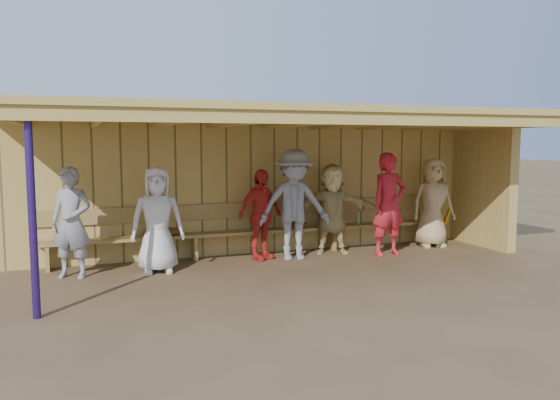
# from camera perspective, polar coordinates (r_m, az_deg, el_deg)

# --- Properties ---
(ground) EXTENTS (90.00, 90.00, 0.00)m
(ground) POSITION_cam_1_polar(r_m,az_deg,el_deg) (8.83, 0.79, -7.02)
(ground) COLOR brown
(ground) RESTS_ON ground
(player_a) EXTENTS (0.71, 0.60, 1.65)m
(player_a) POSITION_cam_1_polar(r_m,az_deg,el_deg) (8.58, -20.97, -2.21)
(player_a) COLOR gray
(player_a) RESTS_ON ground
(player_b) EXTENTS (0.83, 0.58, 1.63)m
(player_b) POSITION_cam_1_polar(r_m,az_deg,el_deg) (8.55, -12.69, -2.03)
(player_b) COLOR silver
(player_b) RESTS_ON ground
(player_d) EXTENTS (0.98, 0.70, 1.54)m
(player_d) POSITION_cam_1_polar(r_m,az_deg,el_deg) (9.28, -2.07, -1.53)
(player_d) COLOR red
(player_d) RESTS_ON ground
(player_e) EXTENTS (1.31, 0.87, 1.88)m
(player_e) POSITION_cam_1_polar(r_m,az_deg,el_deg) (9.29, 1.48, -0.47)
(player_e) COLOR gray
(player_e) RESTS_ON ground
(player_f) EXTENTS (1.58, 0.92, 1.62)m
(player_f) POSITION_cam_1_polar(r_m,az_deg,el_deg) (9.82, 5.51, -0.91)
(player_f) COLOR #D9C37A
(player_f) RESTS_ON ground
(player_g) EXTENTS (0.69, 0.47, 1.82)m
(player_g) POSITION_cam_1_polar(r_m,az_deg,el_deg) (9.81, 11.32, -0.43)
(player_g) COLOR red
(player_g) RESTS_ON ground
(player_h) EXTENTS (0.91, 0.68, 1.69)m
(player_h) POSITION_cam_1_polar(r_m,az_deg,el_deg) (10.80, 15.70, -0.28)
(player_h) COLOR tan
(player_h) RESTS_ON ground
(dugout_structure) EXTENTS (8.80, 3.20, 2.50)m
(dugout_structure) POSITION_cam_1_polar(r_m,az_deg,el_deg) (9.39, 1.52, 4.21)
(dugout_structure) COLOR tan
(dugout_structure) RESTS_ON ground
(bench) EXTENTS (7.60, 0.34, 0.93)m
(bench) POSITION_cam_1_polar(r_m,az_deg,el_deg) (9.76, -1.55, -2.60)
(bench) COLOR #A78847
(bench) RESTS_ON ground
(dugout_equipment) EXTENTS (5.87, 0.62, 0.80)m
(dugout_equipment) POSITION_cam_1_polar(r_m,az_deg,el_deg) (9.58, -2.59, -3.00)
(dugout_equipment) COLOR gold
(dugout_equipment) RESTS_ON ground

